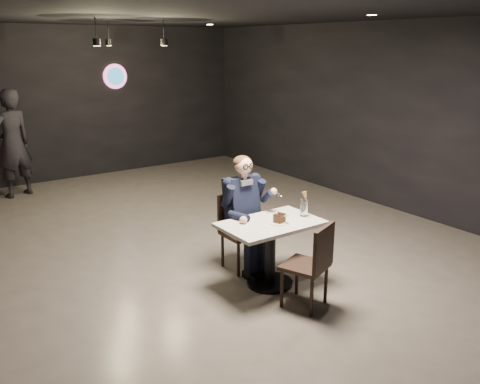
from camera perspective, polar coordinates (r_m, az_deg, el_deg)
floor at (r=7.07m, az=-5.38°, el=-5.66°), size 9.00×9.00×0.00m
wall_sign at (r=10.98m, az=-13.85°, el=12.49°), size 0.50×0.06×0.50m
pendant_lights at (r=8.37m, az=-13.08°, el=17.56°), size 1.40×1.20×0.36m
main_table at (r=5.73m, az=3.41°, el=-6.93°), size 1.10×0.70×0.75m
chair_far at (r=6.11m, az=0.22°, el=-4.55°), size 0.42×0.46×0.92m
chair_near at (r=5.30m, az=7.29°, el=-8.04°), size 0.56×0.58×0.92m
seated_man at (r=6.02m, az=0.22°, el=-2.24°), size 0.60×0.80×1.44m
dessert_plate at (r=5.57m, az=4.31°, el=-3.46°), size 0.20×0.20×0.01m
cake_slice at (r=5.57m, az=4.45°, el=-2.96°), size 0.14×0.13×0.08m
mint_leaf at (r=5.53m, az=5.20°, el=-2.68°), size 0.06×0.04×0.01m
sundae_glass at (r=5.80m, az=7.19°, el=-1.79°), size 0.08×0.08×0.19m
wafer_cone at (r=5.74m, az=7.36°, el=-0.51°), size 0.07×0.07×0.11m
passerby at (r=9.81m, az=-24.19°, el=4.98°), size 0.81×0.67×1.91m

